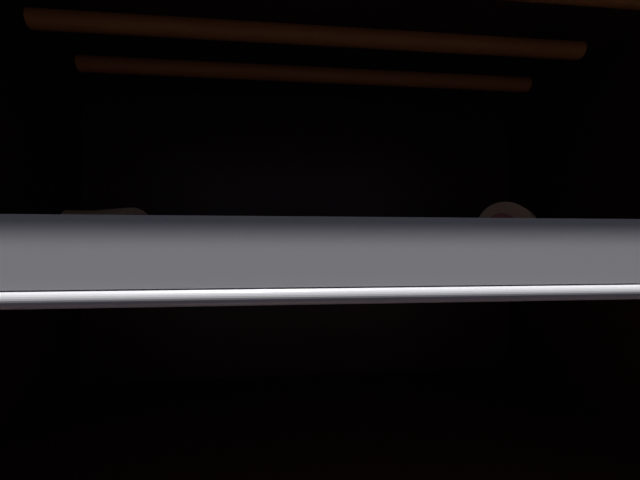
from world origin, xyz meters
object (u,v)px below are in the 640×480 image
baking_tray_mid (326,256)px  pig_in_blanket_mid_7 (508,229)px  oven_rack_mid (326,268)px  pig_in_blanket_mid_2 (499,238)px  pig_in_blanket_mid_6 (268,238)px  pig_in_blanket_mid_3 (92,232)px  heating_element (326,36)px  pig_in_blanket_mid_4 (399,238)px  pig_in_blanket_mid_0 (303,239)px  pig_in_blanket_mid_1 (475,239)px  pig_in_blanket_mid_5 (117,232)px

baking_tray_mid → pig_in_blanket_mid_7: pig_in_blanket_mid_7 is taller
oven_rack_mid → pig_in_blanket_mid_2: (15.54, 0.21, 2.54)cm
oven_rack_mid → pig_in_blanket_mid_6: size_ratio=8.72×
oven_rack_mid → pig_in_blanket_mid_3: bearing=-166.9°
heating_element → pig_in_blanket_mid_4: (10.62, 13.32, -16.88)cm
pig_in_blanket_mid_6 → pig_in_blanket_mid_2: bearing=-33.2°
pig_in_blanket_mid_0 → pig_in_blanket_mid_1: 21.31cm
heating_element → pig_in_blanket_mid_0: 21.50cm
pig_in_blanket_mid_5 → pig_in_blanket_mid_7: (24.41, -1.54, 0.21)cm
pig_in_blanket_mid_0 → pig_in_blanket_mid_7: bearing=-62.1°
heating_element → pig_in_blanket_mid_3: bearing=-166.9°
pig_in_blanket_mid_1 → pig_in_blanket_mid_7: (-9.56, -22.13, 0.21)cm
heating_element → pig_in_blanket_mid_4: size_ratio=7.32×
pig_in_blanket_mid_0 → pig_in_blanket_mid_2: 21.09cm
pig_in_blanket_mid_0 → pig_in_blanket_mid_1: same height
pig_in_blanket_mid_2 → pig_in_blanket_mid_6: size_ratio=0.89×
heating_element → pig_in_blanket_mid_3: heating_element is taller
pig_in_blanket_mid_3 → pig_in_blanket_mid_6: same height
oven_rack_mid → pig_in_blanket_mid_1: 24.22cm
oven_rack_mid → pig_in_blanket_mid_0: (-1.12, 13.14, 2.69)cm
pig_in_blanket_mid_6 → pig_in_blanket_mid_7: (15.81, -22.81, 0.11)cm
pig_in_blanket_mid_5 → pig_in_blanket_mid_7: pig_in_blanket_mid_7 is taller
pig_in_blanket_mid_0 → pig_in_blanket_mid_4: size_ratio=0.94×
pig_in_blanket_mid_2 → pig_in_blanket_mid_4: bearing=110.6°
baking_tray_mid → pig_in_blanket_mid_2: size_ratio=8.55×
baking_tray_mid → pig_in_blanket_mid_4: 17.13cm
heating_element → baking_tray_mid: (0.00, 0.00, -18.70)cm
pig_in_blanket_mid_6 → heating_element: bearing=-69.4°
pig_in_blanket_mid_4 → pig_in_blanket_mid_5: 32.07cm
heating_element → pig_in_blanket_mid_3: size_ratio=8.19×
pig_in_blanket_mid_0 → pig_in_blanket_mid_7: 25.09cm
baking_tray_mid → pig_in_blanket_mid_1: bearing=33.0°
pig_in_blanket_mid_4 → pig_in_blanket_mid_5: pig_in_blanket_mid_4 is taller
pig_in_blanket_mid_5 → pig_in_blanket_mid_3: bearing=130.8°
pig_in_blanket_mid_5 → pig_in_blanket_mid_6: size_ratio=0.78×
pig_in_blanket_mid_2 → pig_in_blanket_mid_7: pig_in_blanket_mid_7 is taller
heating_element → pig_in_blanket_mid_7: bearing=-40.4°
pig_in_blanket_mid_7 → pig_in_blanket_mid_1: bearing=66.6°
pig_in_blanket_mid_3 → pig_in_blanket_mid_5: 4.69cm
pig_in_blanket_mid_0 → pig_in_blanket_mid_6: (-4.07, 0.64, 0.13)cm
oven_rack_mid → pig_in_blanket_mid_1: (20.19, 13.10, 2.71)cm
oven_rack_mid → pig_in_blanket_mid_6: pig_in_blanket_mid_6 is taller
pig_in_blanket_mid_0 → pig_in_blanket_mid_5: 24.21cm
heating_element → pig_in_blanket_mid_4: bearing=51.4°
pig_in_blanket_mid_0 → pig_in_blanket_mid_2: bearing=-37.8°
baking_tray_mid → pig_in_blanket_mid_5: bearing=-151.5°
heating_element → oven_rack_mid: heating_element is taller
heating_element → pig_in_blanket_mid_2: size_ratio=8.25×
baking_tray_mid → pig_in_blanket_mid_2: pig_in_blanket_mid_2 is taller
pig_in_blanket_mid_7 → pig_in_blanket_mid_5: bearing=176.4°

